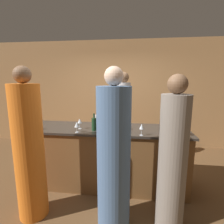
{
  "coord_description": "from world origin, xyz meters",
  "views": [
    {
      "loc": [
        0.46,
        -2.74,
        1.78
      ],
      "look_at": [
        0.1,
        0.1,
        1.25
      ],
      "focal_mm": 28.0,
      "sensor_mm": 36.0,
      "label": 1
    }
  ],
  "objects_px": {
    "guest_0": "(172,160)",
    "wine_bottle_0": "(94,124)",
    "ice_bucket": "(100,121)",
    "wine_bottle_2": "(114,118)",
    "guest_2": "(29,150)",
    "guest_1": "(114,157)",
    "wine_bottle_1": "(175,127)",
    "bartender": "(123,121)"
  },
  "relations": [
    {
      "from": "wine_bottle_2",
      "to": "ice_bucket",
      "type": "height_order",
      "value": "wine_bottle_2"
    },
    {
      "from": "wine_bottle_0",
      "to": "guest_0",
      "type": "bearing_deg",
      "value": -30.25
    },
    {
      "from": "wine_bottle_0",
      "to": "ice_bucket",
      "type": "distance_m",
      "value": 0.19
    },
    {
      "from": "guest_0",
      "to": "guest_1",
      "type": "xyz_separation_m",
      "value": [
        -0.68,
        -0.05,
        0.03
      ]
    },
    {
      "from": "wine_bottle_0",
      "to": "wine_bottle_1",
      "type": "relative_size",
      "value": 0.83
    },
    {
      "from": "ice_bucket",
      "to": "guest_0",
      "type": "bearing_deg",
      "value": -38.52
    },
    {
      "from": "guest_2",
      "to": "wine_bottle_1",
      "type": "relative_size",
      "value": 5.95
    },
    {
      "from": "wine_bottle_1",
      "to": "ice_bucket",
      "type": "xyz_separation_m",
      "value": [
        -1.12,
        0.29,
        -0.02
      ]
    },
    {
      "from": "guest_2",
      "to": "wine_bottle_2",
      "type": "height_order",
      "value": "guest_2"
    },
    {
      "from": "bartender",
      "to": "guest_0",
      "type": "height_order",
      "value": "bartender"
    },
    {
      "from": "guest_1",
      "to": "guest_2",
      "type": "height_order",
      "value": "guest_2"
    },
    {
      "from": "guest_1",
      "to": "ice_bucket",
      "type": "xyz_separation_m",
      "value": [
        -0.33,
        0.86,
        0.21
      ]
    },
    {
      "from": "wine_bottle_1",
      "to": "guest_2",
      "type": "bearing_deg",
      "value": -163.89
    },
    {
      "from": "bartender",
      "to": "wine_bottle_2",
      "type": "distance_m",
      "value": 0.6
    },
    {
      "from": "guest_2",
      "to": "wine_bottle_1",
      "type": "bearing_deg",
      "value": 16.11
    },
    {
      "from": "bartender",
      "to": "wine_bottle_0",
      "type": "relative_size",
      "value": 7.18
    },
    {
      "from": "guest_2",
      "to": "guest_1",
      "type": "bearing_deg",
      "value": -1.23
    },
    {
      "from": "guest_2",
      "to": "wine_bottle_2",
      "type": "xyz_separation_m",
      "value": [
        0.96,
        1.09,
        0.21
      ]
    },
    {
      "from": "wine_bottle_2",
      "to": "wine_bottle_0",
      "type": "bearing_deg",
      "value": -121.4
    },
    {
      "from": "guest_2",
      "to": "ice_bucket",
      "type": "relative_size",
      "value": 9.39
    },
    {
      "from": "bartender",
      "to": "wine_bottle_2",
      "type": "bearing_deg",
      "value": 77.37
    },
    {
      "from": "wine_bottle_0",
      "to": "wine_bottle_2",
      "type": "bearing_deg",
      "value": 58.6
    },
    {
      "from": "ice_bucket",
      "to": "guest_2",
      "type": "bearing_deg",
      "value": -131.95
    },
    {
      "from": "guest_2",
      "to": "wine_bottle_2",
      "type": "distance_m",
      "value": 1.46
    },
    {
      "from": "wine_bottle_1",
      "to": "wine_bottle_2",
      "type": "distance_m",
      "value": 1.07
    },
    {
      "from": "guest_0",
      "to": "wine_bottle_0",
      "type": "height_order",
      "value": "guest_0"
    },
    {
      "from": "bartender",
      "to": "wine_bottle_1",
      "type": "distance_m",
      "value": 1.37
    },
    {
      "from": "bartender",
      "to": "guest_0",
      "type": "relative_size",
      "value": 1.05
    },
    {
      "from": "guest_2",
      "to": "wine_bottle_0",
      "type": "bearing_deg",
      "value": 43.29
    },
    {
      "from": "guest_0",
      "to": "ice_bucket",
      "type": "bearing_deg",
      "value": 141.48
    },
    {
      "from": "wine_bottle_0",
      "to": "ice_bucket",
      "type": "relative_size",
      "value": 1.31
    },
    {
      "from": "guest_0",
      "to": "guest_1",
      "type": "height_order",
      "value": "guest_1"
    },
    {
      "from": "guest_1",
      "to": "wine_bottle_0",
      "type": "distance_m",
      "value": 0.81
    },
    {
      "from": "guest_1",
      "to": "wine_bottle_1",
      "type": "distance_m",
      "value": 1.0
    },
    {
      "from": "bartender",
      "to": "guest_0",
      "type": "bearing_deg",
      "value": 112.73
    },
    {
      "from": "guest_0",
      "to": "wine_bottle_0",
      "type": "relative_size",
      "value": 6.83
    },
    {
      "from": "wine_bottle_1",
      "to": "guest_0",
      "type": "bearing_deg",
      "value": -102.89
    },
    {
      "from": "guest_0",
      "to": "wine_bottle_1",
      "type": "xyz_separation_m",
      "value": [
        0.12,
        0.51,
        0.26
      ]
    },
    {
      "from": "wine_bottle_1",
      "to": "ice_bucket",
      "type": "distance_m",
      "value": 1.16
    },
    {
      "from": "wine_bottle_1",
      "to": "ice_bucket",
      "type": "height_order",
      "value": "wine_bottle_1"
    },
    {
      "from": "guest_0",
      "to": "wine_bottle_2",
      "type": "bearing_deg",
      "value": 127.13
    },
    {
      "from": "ice_bucket",
      "to": "wine_bottle_1",
      "type": "bearing_deg",
      "value": -14.54
    }
  ]
}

